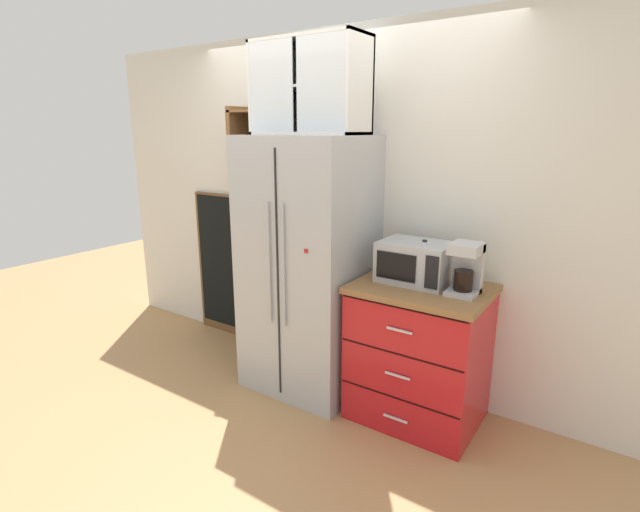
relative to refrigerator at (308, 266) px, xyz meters
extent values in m
plane|color=tan|center=(0.00, -0.01, -0.91)|extent=(10.47, 10.47, 0.00)
cube|color=silver|center=(0.00, 0.39, 0.36)|extent=(4.79, 0.10, 2.55)
cube|color=#ADAFB5|center=(0.00, 0.00, 0.00)|extent=(0.82, 0.69, 1.82)
cube|color=black|center=(0.00, -0.35, 0.00)|extent=(0.01, 0.01, 1.68)
cylinder|color=#ADAFB5|center=(-0.06, -0.36, 0.09)|extent=(0.02, 0.02, 0.82)
cylinder|color=#ADAFB5|center=(0.06, -0.36, 0.09)|extent=(0.02, 0.02, 0.82)
cube|color=red|center=(0.23, -0.35, 0.22)|extent=(0.02, 0.01, 0.02)
cube|color=brown|center=(-0.65, 0.36, 0.11)|extent=(0.44, 0.04, 2.03)
cube|color=brown|center=(-0.83, 0.22, 0.11)|extent=(0.04, 0.24, 2.03)
cube|color=brown|center=(-0.47, 0.22, 0.11)|extent=(0.04, 0.24, 2.03)
cube|color=brown|center=(-0.65, 0.22, -0.49)|extent=(0.38, 0.24, 0.02)
cylinder|color=silver|center=(-0.76, 0.21, -0.43)|extent=(0.07, 0.07, 0.10)
cylinder|color=white|center=(-0.76, 0.21, -0.44)|extent=(0.06, 0.06, 0.07)
cylinder|color=#B2B2B7|center=(-0.76, 0.21, -0.37)|extent=(0.07, 0.07, 0.01)
cylinder|color=silver|center=(-0.65, 0.21, -0.42)|extent=(0.08, 0.08, 0.11)
cylinder|color=#2D2D2D|center=(-0.65, 0.21, -0.44)|extent=(0.07, 0.07, 0.07)
cylinder|color=#B2B2B7|center=(-0.65, 0.21, -0.36)|extent=(0.07, 0.07, 0.01)
cylinder|color=silver|center=(-0.56, 0.24, -0.42)|extent=(0.06, 0.06, 0.11)
cylinder|color=#CCB78C|center=(-0.56, 0.24, -0.44)|extent=(0.05, 0.05, 0.08)
cylinder|color=#B2B2B7|center=(-0.56, 0.24, -0.36)|extent=(0.06, 0.06, 0.01)
cube|color=brown|center=(-0.65, 0.22, -0.17)|extent=(0.38, 0.24, 0.02)
cylinder|color=silver|center=(-0.73, 0.23, -0.11)|extent=(0.07, 0.07, 0.11)
cylinder|color=#E0C67F|center=(-0.73, 0.23, -0.13)|extent=(0.06, 0.06, 0.07)
cylinder|color=#B2B2B7|center=(-0.73, 0.23, -0.05)|extent=(0.06, 0.06, 0.01)
cylinder|color=silver|center=(-0.57, 0.22, -0.10)|extent=(0.08, 0.08, 0.13)
cylinder|color=white|center=(-0.57, 0.22, -0.12)|extent=(0.07, 0.07, 0.09)
cylinder|color=#B2B2B7|center=(-0.57, 0.22, -0.03)|extent=(0.08, 0.08, 0.01)
cube|color=brown|center=(-0.65, 0.22, 0.14)|extent=(0.38, 0.24, 0.02)
cylinder|color=silver|center=(-0.75, 0.22, 0.20)|extent=(0.08, 0.08, 0.10)
cylinder|color=#B77A38|center=(-0.75, 0.22, 0.18)|extent=(0.07, 0.07, 0.07)
cylinder|color=#B2B2B7|center=(-0.75, 0.22, 0.26)|extent=(0.07, 0.07, 0.01)
cylinder|color=silver|center=(-0.65, 0.22, 0.21)|extent=(0.08, 0.08, 0.13)
cylinder|color=beige|center=(-0.65, 0.22, 0.20)|extent=(0.07, 0.07, 0.09)
cylinder|color=#B2B2B7|center=(-0.65, 0.22, 0.28)|extent=(0.08, 0.08, 0.01)
cylinder|color=silver|center=(-0.55, 0.22, 0.22)|extent=(0.08, 0.08, 0.13)
cylinder|color=brown|center=(-0.55, 0.22, 0.20)|extent=(0.07, 0.07, 0.09)
cylinder|color=#B2B2B7|center=(-0.55, 0.22, 0.29)|extent=(0.08, 0.08, 0.01)
cube|color=brown|center=(-0.65, 0.22, 0.45)|extent=(0.38, 0.24, 0.02)
cylinder|color=silver|center=(-0.75, 0.21, 0.53)|extent=(0.08, 0.08, 0.13)
cylinder|color=#382316|center=(-0.75, 0.21, 0.51)|extent=(0.07, 0.07, 0.09)
cylinder|color=#B2B2B7|center=(-0.75, 0.21, 0.60)|extent=(0.07, 0.07, 0.01)
cube|color=brown|center=(-0.65, 0.22, 0.77)|extent=(0.38, 0.24, 0.02)
cube|color=brown|center=(-0.65, 0.22, 1.08)|extent=(0.38, 0.24, 0.02)
cube|color=red|center=(0.85, 0.04, -0.47)|extent=(0.80, 0.61, 0.87)
cube|color=olive|center=(0.85, 0.04, -0.02)|extent=(0.83, 0.64, 0.04)
cube|color=black|center=(0.85, -0.27, -0.63)|extent=(0.78, 0.00, 0.01)
cube|color=silver|center=(0.85, -0.28, -0.77)|extent=(0.16, 0.01, 0.01)
cube|color=black|center=(0.85, -0.27, -0.34)|extent=(0.78, 0.00, 0.01)
cube|color=silver|center=(0.85, -0.28, -0.47)|extent=(0.16, 0.01, 0.01)
cube|color=black|center=(0.85, -0.27, -0.05)|extent=(0.78, 0.00, 0.01)
cube|color=silver|center=(0.85, -0.28, -0.18)|extent=(0.16, 0.01, 0.01)
cube|color=#ADAFB5|center=(0.77, 0.09, 0.13)|extent=(0.44, 0.32, 0.26)
cube|color=black|center=(0.71, -0.08, 0.13)|extent=(0.26, 0.01, 0.17)
cube|color=black|center=(0.94, -0.08, 0.13)|extent=(0.08, 0.01, 0.20)
cube|color=#B7B7BC|center=(1.11, 0.02, 0.02)|extent=(0.17, 0.20, 0.03)
cube|color=#B7B7BC|center=(1.11, 0.09, 0.15)|extent=(0.17, 0.06, 0.30)
cube|color=#B7B7BC|center=(1.11, 0.02, 0.28)|extent=(0.17, 0.20, 0.06)
cylinder|color=black|center=(1.11, 0.01, 0.09)|extent=(0.11, 0.11, 0.12)
cylinder|color=red|center=(0.85, 0.04, 0.05)|extent=(0.08, 0.08, 0.09)
torus|color=red|center=(0.90, 0.04, 0.05)|extent=(0.05, 0.01, 0.05)
cylinder|color=silver|center=(0.85, 0.02, 0.05)|extent=(0.08, 0.08, 0.10)
torus|color=silver|center=(0.90, 0.02, 0.06)|extent=(0.05, 0.01, 0.05)
cylinder|color=silver|center=(0.85, 0.03, 0.11)|extent=(0.07, 0.07, 0.21)
cone|color=silver|center=(0.85, 0.03, 0.22)|extent=(0.07, 0.07, 0.04)
cylinder|color=silver|center=(0.85, 0.03, 0.25)|extent=(0.03, 0.03, 0.07)
cylinder|color=black|center=(0.85, 0.03, 0.29)|extent=(0.03, 0.03, 0.01)
cube|color=silver|center=(0.00, 0.17, 1.21)|extent=(0.79, 0.02, 0.61)
cube|color=silver|center=(0.00, 0.02, 1.51)|extent=(0.79, 0.32, 0.02)
cube|color=silver|center=(0.00, 0.02, 0.92)|extent=(0.79, 0.32, 0.02)
cube|color=silver|center=(-0.38, 0.02, 1.21)|extent=(0.02, 0.32, 0.61)
cube|color=silver|center=(0.38, 0.02, 1.21)|extent=(0.02, 0.32, 0.61)
cube|color=silver|center=(0.00, 0.02, 1.21)|extent=(0.76, 0.30, 0.02)
cube|color=silver|center=(-0.20, -0.13, 1.21)|extent=(0.36, 0.01, 0.57)
cube|color=silver|center=(0.20, -0.13, 1.21)|extent=(0.36, 0.01, 0.57)
cylinder|color=silver|center=(-0.28, 0.02, 0.93)|extent=(0.05, 0.05, 0.00)
cylinder|color=silver|center=(-0.28, 0.02, 0.97)|extent=(0.01, 0.01, 0.07)
cone|color=silver|center=(-0.28, 0.02, 1.03)|extent=(0.06, 0.06, 0.05)
cylinder|color=silver|center=(-0.09, 0.02, 0.93)|extent=(0.05, 0.05, 0.00)
cylinder|color=silver|center=(-0.09, 0.02, 0.97)|extent=(0.01, 0.01, 0.07)
cone|color=silver|center=(-0.09, 0.02, 1.03)|extent=(0.06, 0.06, 0.05)
cylinder|color=silver|center=(0.09, 0.02, 0.93)|extent=(0.05, 0.05, 0.00)
cylinder|color=silver|center=(0.09, 0.02, 0.97)|extent=(0.01, 0.01, 0.07)
cone|color=silver|center=(0.09, 0.02, 1.03)|extent=(0.06, 0.06, 0.05)
cylinder|color=silver|center=(0.28, 0.02, 0.93)|extent=(0.05, 0.05, 0.00)
cylinder|color=silver|center=(0.28, 0.02, 0.97)|extent=(0.01, 0.01, 0.07)
cone|color=silver|center=(0.28, 0.02, 1.03)|extent=(0.06, 0.06, 0.05)
cylinder|color=white|center=(-0.24, 0.02, 1.25)|extent=(0.06, 0.06, 0.07)
cylinder|color=white|center=(-0.08, 0.02, 1.25)|extent=(0.06, 0.06, 0.07)
cylinder|color=white|center=(0.08, 0.02, 1.25)|extent=(0.06, 0.06, 0.07)
cylinder|color=white|center=(0.24, 0.02, 1.25)|extent=(0.06, 0.06, 0.07)
cube|color=brown|center=(-1.19, 0.32, -0.26)|extent=(0.60, 0.04, 1.31)
cube|color=black|center=(-1.19, 0.30, -0.23)|extent=(0.54, 0.01, 1.21)
camera|label=1|loc=(1.90, -2.65, 0.94)|focal=26.70mm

